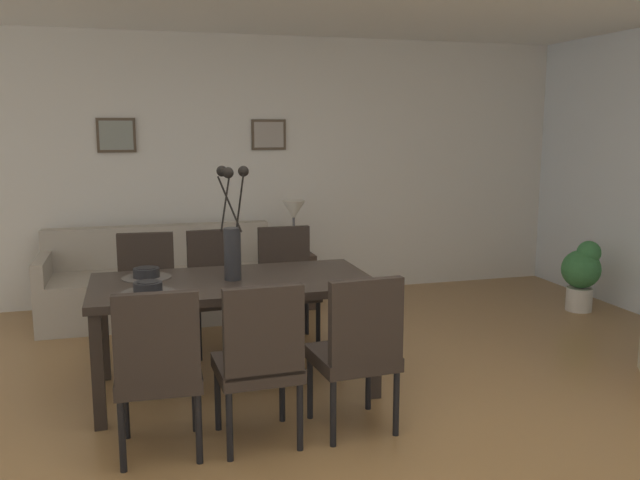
{
  "coord_description": "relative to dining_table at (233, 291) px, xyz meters",
  "views": [
    {
      "loc": [
        -0.86,
        -3.43,
        1.73
      ],
      "look_at": [
        0.31,
        0.77,
        0.98
      ],
      "focal_mm": 37.48,
      "sensor_mm": 36.0,
      "label": 1
    }
  ],
  "objects": [
    {
      "name": "placemat_near_left",
      "position": [
        -0.54,
        -0.21,
        0.08
      ],
      "size": [
        0.32,
        0.32,
        0.01
      ],
      "primitive_type": "cylinder",
      "color": "#4C4742",
      "rests_on": "dining_table"
    },
    {
      "name": "dining_chair_near_left",
      "position": [
        -0.51,
        -0.84,
        -0.15
      ],
      "size": [
        0.46,
        0.46,
        0.92
      ],
      "color": "black",
      "rests_on": "ground"
    },
    {
      "name": "back_wall_panel",
      "position": [
        0.27,
        2.45,
        0.64
      ],
      "size": [
        9.0,
        0.1,
        2.6
      ],
      "primitive_type": "cube",
      "color": "silver",
      "rests_on": "ground"
    },
    {
      "name": "potted_plant",
      "position": [
        3.42,
        1.0,
        -0.29
      ],
      "size": [
        0.36,
        0.36,
        0.67
      ],
      "color": "silver",
      "rests_on": "ground"
    },
    {
      "name": "ground_plane",
      "position": [
        0.27,
        -0.8,
        -0.66
      ],
      "size": [
        9.0,
        9.0,
        0.0
      ],
      "primitive_type": "plane",
      "color": "olive"
    },
    {
      "name": "dining_table",
      "position": [
        0.0,
        0.0,
        0.0
      ],
      "size": [
        1.8,
        0.91,
        0.74
      ],
      "color": "black",
      "rests_on": "ground"
    },
    {
      "name": "dining_chair_near_right",
      "position": [
        -0.54,
        0.86,
        -0.15
      ],
      "size": [
        0.47,
        0.47,
        0.92
      ],
      "color": "black",
      "rests_on": "ground"
    },
    {
      "name": "side_table",
      "position": [
        0.85,
        1.87,
        -0.4
      ],
      "size": [
        0.36,
        0.36,
        0.52
      ],
      "primitive_type": "cube",
      "color": "#33261E",
      "rests_on": "ground"
    },
    {
      "name": "dining_chair_far_left",
      "position": [
        0.01,
        -0.86,
        -0.15
      ],
      "size": [
        0.46,
        0.46,
        0.92
      ],
      "color": "black",
      "rests_on": "ground"
    },
    {
      "name": "framed_picture_center",
      "position": [
        0.73,
        2.38,
        0.98
      ],
      "size": [
        0.35,
        0.03,
        0.3
      ],
      "color": "#473828"
    },
    {
      "name": "sofa",
      "position": [
        -0.39,
        1.89,
        -0.38
      ],
      "size": [
        2.08,
        0.84,
        0.8
      ],
      "color": "#A89E8E",
      "rests_on": "ground"
    },
    {
      "name": "table_lamp",
      "position": [
        0.85,
        1.87,
        0.23
      ],
      "size": [
        0.22,
        0.22,
        0.51
      ],
      "color": "#4C4C51",
      "rests_on": "side_table"
    },
    {
      "name": "dining_chair_mid_left",
      "position": [
        0.57,
        -0.84,
        -0.15
      ],
      "size": [
        0.47,
        0.47,
        0.92
      ],
      "color": "black",
      "rests_on": "ground"
    },
    {
      "name": "placemat_near_right",
      "position": [
        -0.54,
        0.21,
        0.08
      ],
      "size": [
        0.32,
        0.32,
        0.01
      ],
      "primitive_type": "cylinder",
      "color": "#4C4742",
      "rests_on": "dining_table"
    },
    {
      "name": "centerpiece_vase",
      "position": [
        0.0,
        0.0,
        0.36
      ],
      "size": [
        0.21,
        0.23,
        0.73
      ],
      "color": "#232326",
      "rests_on": "dining_table"
    },
    {
      "name": "bowl_near_left",
      "position": [
        -0.54,
        -0.21,
        0.12
      ],
      "size": [
        0.17,
        0.17,
        0.07
      ],
      "color": "black",
      "rests_on": "dining_table"
    },
    {
      "name": "dining_chair_far_right",
      "position": [
        0.0,
        0.87,
        -0.15
      ],
      "size": [
        0.46,
        0.46,
        0.92
      ],
      "color": "black",
      "rests_on": "ground"
    },
    {
      "name": "dining_chair_mid_right",
      "position": [
        0.56,
        0.88,
        -0.15
      ],
      "size": [
        0.45,
        0.45,
        0.92
      ],
      "color": "black",
      "rests_on": "ground"
    },
    {
      "name": "bowl_near_right",
      "position": [
        -0.54,
        0.21,
        0.12
      ],
      "size": [
        0.17,
        0.17,
        0.07
      ],
      "color": "black",
      "rests_on": "dining_table"
    },
    {
      "name": "framed_picture_left",
      "position": [
        -0.73,
        2.38,
        0.98
      ],
      "size": [
        0.35,
        0.03,
        0.32
      ],
      "color": "#473828"
    }
  ]
}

